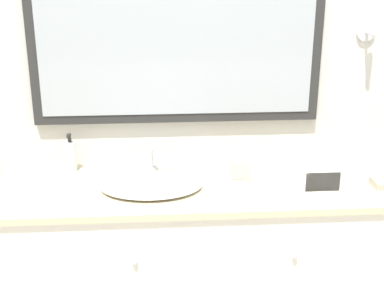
# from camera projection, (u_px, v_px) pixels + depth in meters

# --- Properties ---
(wall_back) EXTENTS (8.00, 0.18, 2.55)m
(wall_back) POSITION_uv_depth(u_px,v_px,m) (203.00, 88.00, 2.66)
(wall_back) COLOR silver
(wall_back) RESTS_ON ground_plane
(vanity_counter) EXTENTS (1.97, 0.60, 0.90)m
(vanity_counter) POSITION_uv_depth(u_px,v_px,m) (208.00, 267.00, 2.63)
(vanity_counter) COLOR silver
(vanity_counter) RESTS_ON ground_plane
(sink_basin) EXTENTS (0.46, 0.38, 0.16)m
(sink_basin) POSITION_uv_depth(u_px,v_px,m) (151.00, 184.00, 2.44)
(sink_basin) COLOR white
(sink_basin) RESTS_ON vanity_counter
(soap_bottle) EXTENTS (0.05, 0.05, 0.19)m
(soap_bottle) POSITION_uv_depth(u_px,v_px,m) (71.00, 156.00, 2.61)
(soap_bottle) COLOR white
(soap_bottle) RESTS_ON vanity_counter
(appliance_box) EXTENTS (0.21, 0.15, 0.13)m
(appliance_box) POSITION_uv_depth(u_px,v_px,m) (318.00, 176.00, 2.41)
(appliance_box) COLOR white
(appliance_box) RESTS_ON vanity_counter
(picture_frame) EXTENTS (0.09, 0.01, 0.10)m
(picture_frame) POSITION_uv_depth(u_px,v_px,m) (240.00, 171.00, 2.50)
(picture_frame) COLOR #B2B2B7
(picture_frame) RESTS_ON vanity_counter
(metal_tray) EXTENTS (0.17, 0.09, 0.01)m
(metal_tray) POSITION_uv_depth(u_px,v_px,m) (259.00, 195.00, 2.36)
(metal_tray) COLOR silver
(metal_tray) RESTS_ON vanity_counter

